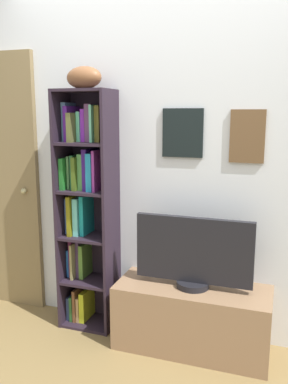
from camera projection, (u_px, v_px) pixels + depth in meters
The scene contains 5 objects.
back_wall at pixel (170, 165), 2.89m from camera, with size 4.80×0.08×2.46m.
bookshelf at pixel (85, 205), 3.01m from camera, with size 0.40×0.28×1.76m.
football at pixel (84, 78), 2.80m from camera, with size 0.28×0.15×0.15m, color brown.
tv_stand at pixel (192, 318), 2.78m from camera, with size 1.04×0.42×0.45m.
television at pixel (194, 253), 2.70m from camera, with size 0.78×0.22×0.48m.
Camera 1 is at (0.76, -1.64, 1.60)m, focal length 38.11 mm.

